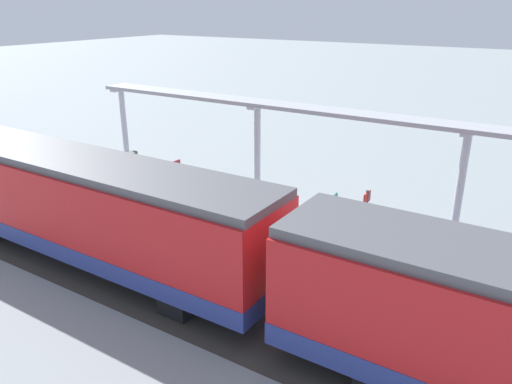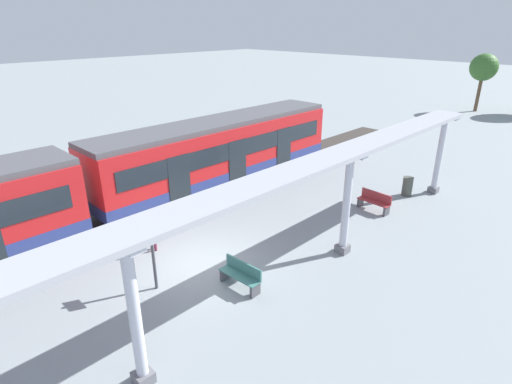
{
  "view_description": "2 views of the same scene",
  "coord_description": "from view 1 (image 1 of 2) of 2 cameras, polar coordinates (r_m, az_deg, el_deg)",
  "views": [
    {
      "loc": [
        -14.42,
        -6.84,
        7.83
      ],
      "look_at": [
        -1.8,
        1.16,
        2.14
      ],
      "focal_mm": 34.92,
      "sensor_mm": 36.0,
      "label": 1
    },
    {
      "loc": [
        10.09,
        -7.46,
        7.9
      ],
      "look_at": [
        0.42,
        2.37,
        2.17
      ],
      "focal_mm": 28.78,
      "sensor_mm": 36.0,
      "label": 2
    }
  ],
  "objects": [
    {
      "name": "platform_info_sign",
      "position": [
        16.68,
        12.44,
        -2.62
      ],
      "size": [
        0.56,
        0.1,
        2.2
      ],
      "color": "#4C4C51",
      "rests_on": "ground"
    },
    {
      "name": "passenger_waiting_near_edge",
      "position": [
        15.46,
        5.18,
        -5.24
      ],
      "size": [
        0.51,
        0.27,
        1.69
      ],
      "color": "maroon",
      "rests_on": "ground"
    },
    {
      "name": "canopy_pillar_second",
      "position": [
        18.68,
        22.39,
        0.87
      ],
      "size": [
        1.1,
        0.44,
        3.85
      ],
      "color": "slate",
      "rests_on": "ground"
    },
    {
      "name": "canopy_beam",
      "position": [
        19.15,
        11.42,
        8.68
      ],
      "size": [
        1.2,
        25.69,
        0.16
      ],
      "primitive_type": "cube",
      "color": "#A8AAB2",
      "rests_on": "canopy_pillar_nearest"
    },
    {
      "name": "ground_plane",
      "position": [
        17.78,
        6.3,
        -5.43
      ],
      "size": [
        176.0,
        176.0,
        0.0
      ],
      "primitive_type": "plane",
      "color": "gray"
    },
    {
      "name": "trash_bin",
      "position": [
        25.54,
        -13.87,
        3.47
      ],
      "size": [
        0.48,
        0.48,
        0.94
      ],
      "primitive_type": "cylinder",
      "color": "#484B43",
      "rests_on": "ground"
    },
    {
      "name": "tactile_edge_strip",
      "position": [
        15.22,
        0.67,
        -10.1
      ],
      "size": [
        0.52,
        32.08,
        0.01
      ],
      "primitive_type": "cube",
      "color": "yellow",
      "rests_on": "ground"
    },
    {
      "name": "bench_far_end",
      "position": [
        19.28,
        8.73,
        -1.94
      ],
      "size": [
        1.52,
        0.51,
        0.86
      ],
      "color": "#3A726B",
      "rests_on": "ground"
    },
    {
      "name": "trackbed",
      "position": [
        13.92,
        -3.47,
        -13.41
      ],
      "size": [
        3.2,
        44.08,
        0.01
      ],
      "primitive_type": "cube",
      "color": "#38332D",
      "rests_on": "ground"
    },
    {
      "name": "train_far_carriage",
      "position": [
        16.49,
        -19.08,
        -1.69
      ],
      "size": [
        2.65,
        13.73,
        3.48
      ],
      "color": "red",
      "rests_on": "ground"
    },
    {
      "name": "canopy_pillar_fourth",
      "position": [
        26.58,
        -14.86,
        7.37
      ],
      "size": [
        1.1,
        0.44,
        3.85
      ],
      "color": "slate",
      "rests_on": "ground"
    },
    {
      "name": "bench_mid_platform",
      "position": [
        23.57,
        -9.71,
        2.27
      ],
      "size": [
        1.52,
        0.51,
        0.86
      ],
      "color": "#9F3136",
      "rests_on": "ground"
    },
    {
      "name": "canopy_pillar_third",
      "position": [
        21.53,
        0.15,
        4.99
      ],
      "size": [
        1.1,
        0.44,
        3.85
      ],
      "color": "slate",
      "rests_on": "ground"
    }
  ]
}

